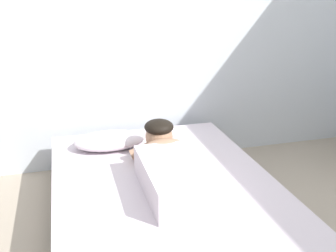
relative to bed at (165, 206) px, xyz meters
name	(u,v)px	position (x,y,z in m)	size (l,w,h in m)	color
back_wall	(149,13)	(0.17, 1.10, 1.09)	(3.97, 0.12, 2.50)	silver
bed	(165,206)	(0.00, 0.00, 0.00)	(1.38, 1.93, 0.34)	#4C4742
pillow	(110,140)	(-0.25, 0.62, 0.23)	(0.52, 0.32, 0.11)	silver
person_lying	(174,164)	(0.06, 0.01, 0.28)	(0.43, 0.92, 0.27)	silver
coffee_cup	(164,155)	(0.07, 0.30, 0.21)	(0.12, 0.09, 0.07)	#D84C47
cell_phone	(172,177)	(0.06, 0.04, 0.18)	(0.07, 0.14, 0.01)	black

